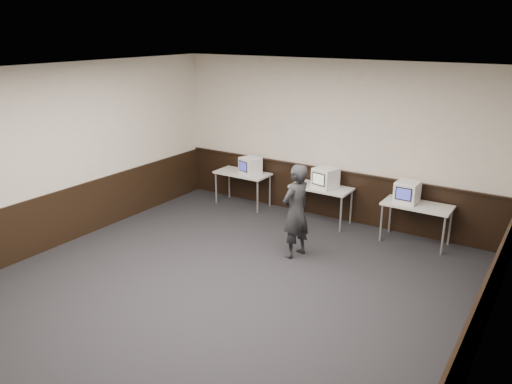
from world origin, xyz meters
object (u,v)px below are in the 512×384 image
person (296,211)px  emac_left (250,166)px  emac_center (325,178)px  desk_center (321,190)px  desk_right (417,208)px  emac_right (407,192)px  desk_left (243,176)px

person → emac_left: bearing=-115.5°
emac_center → person: 1.65m
desk_center → desk_right: size_ratio=1.00×
emac_left → emac_center: bearing=17.8°
desk_right → emac_left: bearing=-179.8°
emac_center → person: size_ratio=0.31×
desk_right → emac_center: emac_center is taller
emac_left → desk_right: bearing=18.4°
desk_center → emac_right: 1.72m
desk_left → person: bearing=-36.7°
emac_center → desk_center: bearing=176.4°
desk_right → emac_right: 0.34m
desk_left → emac_center: size_ratio=2.36×
desk_center → emac_right: emac_right is taller
emac_right → person: (-1.38, -1.65, -0.13)m
desk_left → emac_left: 0.33m
desk_right → person: 2.29m
desk_right → emac_right: size_ratio=2.77×
desk_left → emac_center: bearing=-0.8°
emac_center → emac_right: size_ratio=1.17×
desk_center → emac_center: bearing=-16.3°
emac_right → desk_right: bearing=3.4°
emac_center → emac_right: bearing=13.4°
desk_center → emac_left: emac_left is taller
desk_left → emac_left: size_ratio=2.48×
desk_center → person: 1.69m
desk_left → emac_right: (3.60, -0.01, 0.27)m
desk_center → emac_left: size_ratio=2.48×
emac_left → desk_left: bearing=-165.7°
emac_center → emac_right: 1.61m
desk_left → emac_center: (1.99, -0.03, 0.28)m
desk_left → desk_center: size_ratio=1.00×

